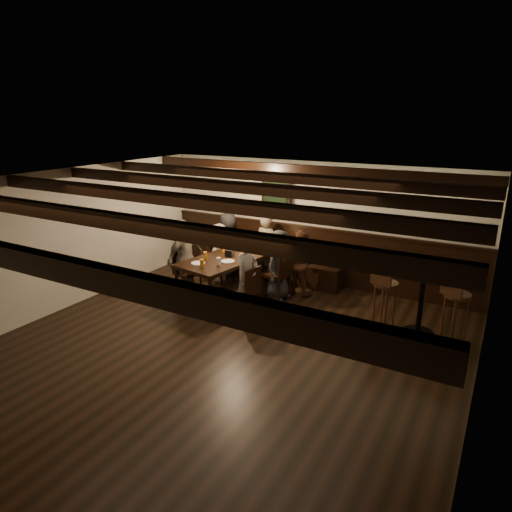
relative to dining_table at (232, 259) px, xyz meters
The scene contains 27 objects.
room 0.82m from the dining_table, 18.27° to the left, with size 7.00×7.00×7.00m.
dining_table is the anchor object (origin of this frame).
chair_left_near 0.95m from the dining_table, 138.53° to the left, with size 0.50×0.50×0.96m.
chair_left_far 0.96m from the dining_table, 157.42° to the right, with size 0.47×0.47×0.89m.
chair_right_near 0.95m from the dining_table, 22.52° to the left, with size 0.51×0.51×0.97m.
chair_right_far 0.96m from the dining_table, 41.55° to the right, with size 0.45×0.45×0.85m.
person_bench_left 1.27m from the dining_table, 125.53° to the left, with size 0.65×0.42×1.32m, color #252528.
person_bench_centre 1.05m from the dining_table, 80.53° to the left, with size 0.50×0.33×1.38m, color gray.
person_bench_right 1.28m from the dining_table, 35.53° to the left, with size 0.59×0.46×1.22m, color #4F2B1B.
person_left_near 0.88m from the dining_table, 139.57° to the left, with size 0.76×0.44×1.18m, color #AC9E92.
person_left_far 0.87m from the dining_table, 158.50° to the right, with size 0.84×0.35×1.43m, color gray.
person_right_near 0.88m from the dining_table, 21.50° to the left, with size 0.63×0.41×1.30m, color #262628.
person_right_far 0.88m from the dining_table, 40.43° to the right, with size 0.49×0.32×1.34m, color gray.
pint_a 0.77m from the dining_table, 102.33° to the left, with size 0.07×0.07×0.14m, color #BF7219.
pint_b 0.71m from the dining_table, 59.50° to the left, with size 0.07×0.07×0.14m, color #BF7219.
pint_c 0.34m from the dining_table, 152.10° to the left, with size 0.07×0.07×0.14m, color #BF7219.
pint_d 0.38m from the dining_table, 24.22° to the left, with size 0.07×0.07×0.14m, color silver.
pint_e 0.52m from the dining_table, 125.52° to the right, with size 0.07×0.07×0.14m, color #BF7219.
pint_f 0.60m from the dining_table, 79.48° to the right, with size 0.07×0.07×0.14m, color silver.
pint_g 0.81m from the dining_table, 95.89° to the right, with size 0.07×0.07×0.14m, color #BF7219.
plate_near 0.72m from the dining_table, 111.56° to the right, with size 0.24×0.24×0.01m, color white.
plate_far 0.36m from the dining_table, 68.50° to the right, with size 0.24×0.24×0.01m, color white.
condiment_caddy 0.13m from the dining_table, 99.47° to the right, with size 0.15×0.10×0.12m, color black.
candle 0.34m from the dining_table, 58.73° to the left, with size 0.05×0.05×0.05m, color beige.
high_top_table 3.34m from the dining_table, ahead, with size 0.65×0.65×1.16m.
bar_stool_left 2.86m from the dining_table, ahead, with size 0.39×0.41×1.18m.
bar_stool_right 3.85m from the dining_table, ahead, with size 0.42×0.43×1.18m.
Camera 1 is at (3.30, -4.72, 3.28)m, focal length 32.00 mm.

